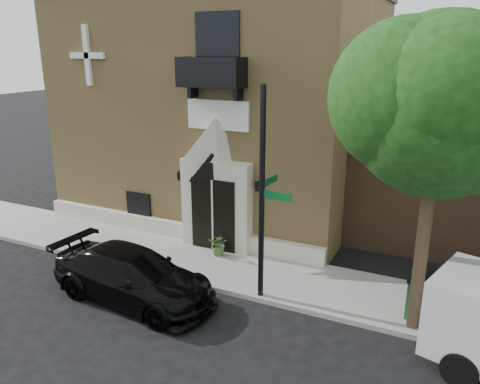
% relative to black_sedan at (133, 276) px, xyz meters
% --- Properties ---
extents(ground, '(120.00, 120.00, 0.00)m').
position_rel_black_sedan_xyz_m(ground, '(1.57, 1.36, -0.75)').
color(ground, black).
rests_on(ground, ground).
extents(sidewalk, '(42.00, 3.00, 0.15)m').
position_rel_black_sedan_xyz_m(sidewalk, '(2.57, 2.86, -0.68)').
color(sidewalk, gray).
rests_on(sidewalk, ground).
extents(church, '(12.20, 11.01, 9.30)m').
position_rel_black_sedan_xyz_m(church, '(-1.42, 9.32, 3.88)').
color(church, tan).
rests_on(church, ground).
extents(street_tree_left, '(4.97, 4.38, 7.77)m').
position_rel_black_sedan_xyz_m(street_tree_left, '(7.59, 1.71, 5.11)').
color(street_tree_left, '#38281C').
rests_on(street_tree_left, sidewalk).
extents(black_sedan, '(5.36, 2.55, 1.51)m').
position_rel_black_sedan_xyz_m(black_sedan, '(0.00, 0.00, 0.00)').
color(black_sedan, black).
rests_on(black_sedan, ground).
extents(street_sign, '(0.96, 0.99, 6.05)m').
position_rel_black_sedan_xyz_m(street_sign, '(3.38, 1.58, 2.44)').
color(street_sign, black).
rests_on(street_sign, sidewalk).
extents(fire_hydrant, '(0.50, 0.40, 0.89)m').
position_rel_black_sedan_xyz_m(fire_hydrant, '(8.34, 1.87, -0.17)').
color(fire_hydrant, '#970015').
rests_on(fire_hydrant, sidewalk).
extents(dumpster, '(2.02, 1.45, 1.19)m').
position_rel_black_sedan_xyz_m(dumpster, '(8.30, 2.29, -0.00)').
color(dumpster, '#0E3314').
rests_on(dumpster, sidewalk).
extents(planter, '(0.77, 0.69, 0.78)m').
position_rel_black_sedan_xyz_m(planter, '(0.98, 3.49, -0.21)').
color(planter, '#466530').
rests_on(planter, sidewalk).
extents(pedestrian_near, '(0.57, 0.37, 1.56)m').
position_rel_black_sedan_xyz_m(pedestrian_near, '(8.75, 2.49, 0.17)').
color(pedestrian_near, black).
rests_on(pedestrian_near, sidewalk).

